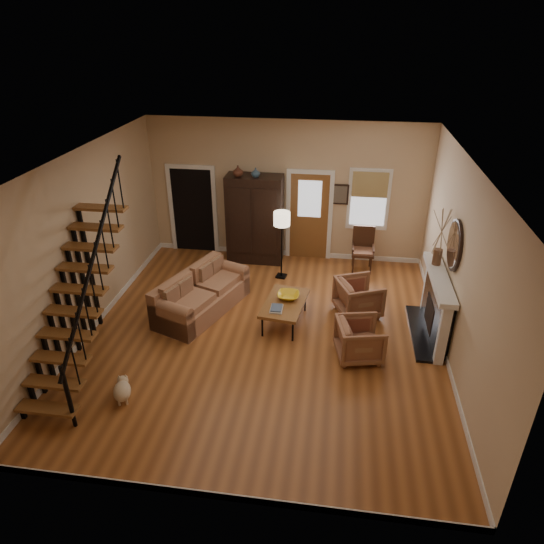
# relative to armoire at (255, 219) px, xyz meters

# --- Properties ---
(room) EXTENTS (7.00, 7.33, 3.30)m
(room) POSITION_rel_armoire_xyz_m (0.29, -1.39, 0.46)
(room) COLOR #9C5727
(room) RESTS_ON ground
(staircase) EXTENTS (0.94, 2.80, 3.20)m
(staircase) POSITION_rel_armoire_xyz_m (-2.08, -4.45, 0.55)
(staircase) COLOR brown
(staircase) RESTS_ON ground
(fireplace) EXTENTS (0.33, 1.95, 2.30)m
(fireplace) POSITION_rel_armoire_xyz_m (3.83, -2.65, -0.31)
(fireplace) COLOR black
(fireplace) RESTS_ON ground
(armoire) EXTENTS (1.30, 0.60, 2.10)m
(armoire) POSITION_rel_armoire_xyz_m (0.00, 0.00, 0.00)
(armoire) COLOR black
(armoire) RESTS_ON ground
(vase_a) EXTENTS (0.24, 0.24, 0.25)m
(vase_a) POSITION_rel_armoire_xyz_m (-0.35, -0.10, 1.17)
(vase_a) COLOR #4C2619
(vase_a) RESTS_ON armoire
(vase_b) EXTENTS (0.20, 0.20, 0.21)m
(vase_b) POSITION_rel_armoire_xyz_m (0.05, -0.10, 1.16)
(vase_b) COLOR #334C60
(vase_b) RESTS_ON armoire
(sofa) EXTENTS (1.63, 2.32, 0.80)m
(sofa) POSITION_rel_armoire_xyz_m (-0.65, -2.45, -0.65)
(sofa) COLOR #A06A48
(sofa) RESTS_ON ground
(coffee_table) EXTENTS (0.88, 1.32, 0.48)m
(coffee_table) POSITION_rel_armoire_xyz_m (1.03, -2.66, -0.81)
(coffee_table) COLOR brown
(coffee_table) RESTS_ON ground
(bowl) EXTENTS (0.42, 0.42, 0.10)m
(bowl) POSITION_rel_armoire_xyz_m (1.08, -2.51, -0.52)
(bowl) COLOR gold
(bowl) RESTS_ON coffee_table
(books) EXTENTS (0.23, 0.31, 0.06)m
(books) POSITION_rel_armoire_xyz_m (0.91, -2.96, -0.55)
(books) COLOR beige
(books) RESTS_ON coffee_table
(armchair_left) EXTENTS (0.92, 0.90, 0.70)m
(armchair_left) POSITION_rel_armoire_xyz_m (2.44, -3.51, -0.70)
(armchair_left) COLOR brown
(armchair_left) RESTS_ON ground
(armchair_right) EXTENTS (1.06, 1.04, 0.74)m
(armchair_right) POSITION_rel_armoire_xyz_m (2.44, -2.10, -0.68)
(armchair_right) COLOR brown
(armchair_right) RESTS_ON ground
(floor_lamp) EXTENTS (0.41, 0.41, 1.57)m
(floor_lamp) POSITION_rel_armoire_xyz_m (0.73, -0.81, -0.26)
(floor_lamp) COLOR black
(floor_lamp) RESTS_ON ground
(side_chair) EXTENTS (0.54, 0.54, 1.02)m
(side_chair) POSITION_rel_armoire_xyz_m (2.55, -0.20, -0.54)
(side_chair) COLOR #3E2213
(side_chair) RESTS_ON ground
(dog) EXTENTS (0.40, 0.51, 0.33)m
(dog) POSITION_rel_armoire_xyz_m (-1.19, -5.15, -0.89)
(dog) COLOR beige
(dog) RESTS_ON ground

